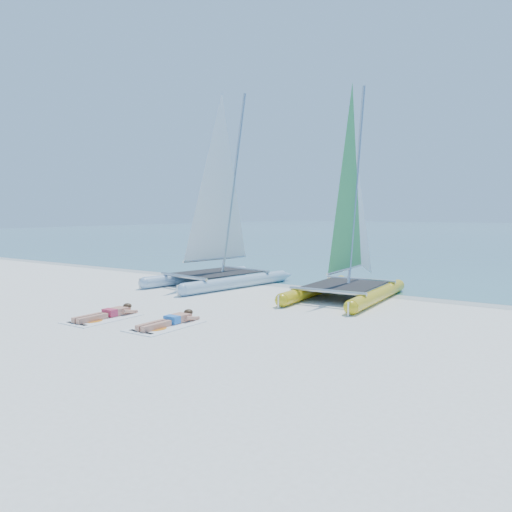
% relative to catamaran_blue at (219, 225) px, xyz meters
% --- Properties ---
extents(ground, '(140.00, 140.00, 0.00)m').
position_rel_catamaran_blue_xyz_m(ground, '(3.55, -4.06, -2.19)').
color(ground, white).
rests_on(ground, ground).
extents(wet_sand_strip, '(140.00, 1.40, 0.01)m').
position_rel_catamaran_blue_xyz_m(wet_sand_strip, '(3.55, 1.44, -2.19)').
color(wet_sand_strip, beige).
rests_on(wet_sand_strip, ground).
extents(catamaran_blue, '(3.46, 5.75, 7.35)m').
position_rel_catamaran_blue_xyz_m(catamaran_blue, '(0.00, 0.00, 0.00)').
color(catamaran_blue, '#A8C4DC').
rests_on(catamaran_blue, ground).
extents(catamaran_yellow, '(2.71, 5.52, 6.95)m').
position_rel_catamaran_blue_xyz_m(catamaran_yellow, '(5.03, 0.39, -0.01)').
color(catamaran_yellow, yellow).
rests_on(catamaran_yellow, ground).
extents(towel_a, '(1.00, 1.85, 0.02)m').
position_rel_catamaran_blue_xyz_m(towel_a, '(1.24, -6.28, -2.18)').
color(towel_a, white).
rests_on(towel_a, ground).
extents(sunbather_a, '(0.37, 1.73, 0.26)m').
position_rel_catamaran_blue_xyz_m(sunbather_a, '(1.24, -6.09, -2.08)').
color(sunbather_a, tan).
rests_on(sunbather_a, towel_a).
extents(towel_b, '(1.00, 1.85, 0.02)m').
position_rel_catamaran_blue_xyz_m(towel_b, '(3.12, -5.98, -2.18)').
color(towel_b, white).
rests_on(towel_b, ground).
extents(sunbather_b, '(0.37, 1.73, 0.26)m').
position_rel_catamaran_blue_xyz_m(sunbather_b, '(3.12, -5.79, -2.08)').
color(sunbather_b, tan).
rests_on(sunbather_b, towel_b).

